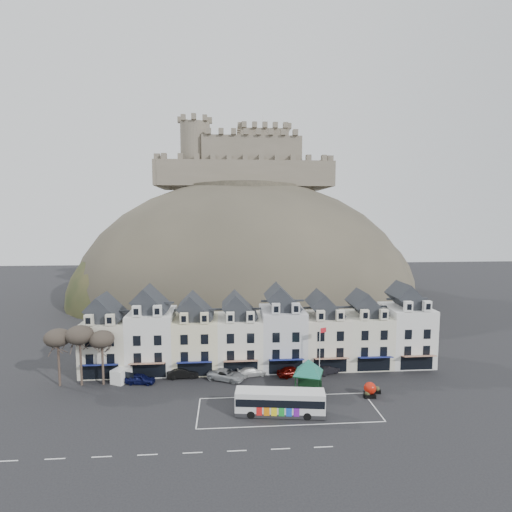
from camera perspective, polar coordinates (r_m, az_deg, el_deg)
The scene contains 21 objects.
ground at distance 51.79m, azimuth 2.39°, elevation -21.76°, with size 300.00×300.00×0.00m, color black.
coach_bay_markings at distance 53.14m, azimuth 4.52°, elevation -21.02°, with size 22.00×7.50×0.01m, color silver.
townhouse_terrace at distance 64.55m, azimuth 0.86°, elevation -10.98°, with size 54.40×9.35×11.80m.
castle_hill at distance 117.17m, azimuth -0.95°, elevation -5.88°, with size 100.00×76.00×68.00m.
castle at distance 122.69m, azimuth -1.54°, elevation 13.47°, with size 50.20×22.20×22.00m.
tree_left_far at distance 63.17m, azimuth -26.49°, elevation -10.48°, with size 3.61×3.61×8.24m.
tree_left_mid at distance 62.02m, azimuth -23.89°, elevation -10.33°, with size 3.78×3.78×8.64m.
tree_left_near at distance 61.28m, azimuth -21.17°, elevation -11.09°, with size 3.43×3.43×7.84m.
bus at distance 51.22m, azimuth 3.44°, elevation -20.00°, with size 10.96×3.91×3.03m.
bus_shelter at distance 56.38m, azimuth 7.50°, elevation -15.40°, with size 6.88×6.88×4.65m.
red_buoy at distance 57.73m, azimuth 15.97°, elevation -17.85°, with size 1.60×1.60×1.98m.
flagpole at distance 60.22m, azimuth 9.15°, elevation -13.06°, with size 1.07×0.50×7.96m.
white_van at distance 63.74m, azimuth -18.15°, elevation -15.59°, with size 3.58×4.79×2.00m.
planter_west at distance 59.18m, azimuth 16.91°, elevation -17.83°, with size 1.07×0.72×0.98m.
planter_east at distance 57.55m, azimuth 15.63°, elevation -18.51°, with size 1.06×0.76×0.96m.
car_navy at distance 61.87m, azimuth -16.19°, elevation -16.49°, with size 1.69×4.20×1.43m, color #0B0F3A.
car_black at distance 62.42m, azimuth -10.39°, elevation -16.10°, with size 1.61×4.62×1.52m, color black.
car_silver at distance 60.98m, azimuth -4.31°, elevation -16.56°, with size 2.52×5.38×1.52m, color #9B9EA2.
car_white at distance 62.23m, azimuth -0.61°, elevation -16.16°, with size 1.86×4.58×1.33m, color silver.
car_maroon at distance 62.23m, azimuth 5.16°, elevation -16.09°, with size 1.79×4.46×1.52m, color #4C0704.
car_charcoal at distance 63.94m, azimuth 10.37°, elevation -15.68°, with size 1.33×3.80×1.25m, color black.
Camera 1 is at (-5.45, -45.55, 24.05)m, focal length 28.00 mm.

